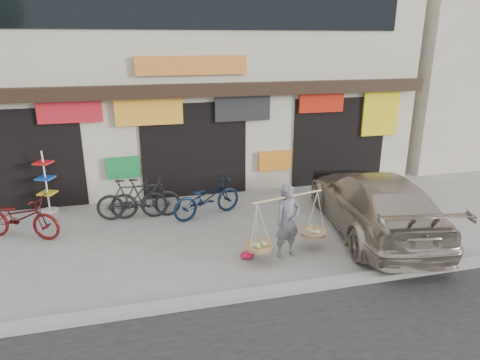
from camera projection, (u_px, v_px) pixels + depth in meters
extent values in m
plane|color=gray|center=(220.00, 248.00, 9.39)|extent=(70.00, 70.00, 0.00)
cube|color=gray|center=(242.00, 296.00, 7.52)|extent=(70.00, 0.25, 0.12)
cube|color=beige|center=(179.00, 67.00, 14.29)|extent=(14.00, 6.00, 7.00)
cube|color=black|center=(190.00, 5.00, 10.97)|extent=(12.00, 0.06, 1.20)
cube|color=black|center=(193.00, 90.00, 11.52)|extent=(14.00, 0.35, 0.35)
cube|color=black|center=(25.00, 158.00, 11.38)|extent=(3.00, 0.60, 2.70)
cube|color=black|center=(193.00, 148.00, 12.42)|extent=(3.00, 0.60, 2.70)
cube|color=black|center=(335.00, 140.00, 13.46)|extent=(3.00, 0.60, 2.70)
cube|color=red|center=(70.00, 111.00, 10.99)|extent=(1.60, 0.08, 0.60)
cube|color=#FBA92C|center=(149.00, 112.00, 11.48)|extent=(1.80, 0.08, 0.70)
cube|color=#262626|center=(243.00, 109.00, 12.08)|extent=(1.60, 0.08, 0.70)
cube|color=red|center=(321.00, 102.00, 12.61)|extent=(1.40, 0.08, 0.60)
cube|color=yellow|center=(380.00, 113.00, 13.20)|extent=(1.20, 0.08, 1.40)
cube|color=#1A853E|center=(123.00, 168.00, 11.76)|extent=(0.90, 0.08, 0.60)
cube|color=orange|center=(275.00, 161.00, 12.81)|extent=(1.00, 0.08, 0.60)
cube|color=orange|center=(192.00, 65.00, 11.39)|extent=(3.00, 0.08, 0.50)
imported|color=slate|center=(288.00, 221.00, 8.80)|extent=(0.65, 0.51, 1.58)
cylinder|color=tan|center=(288.00, 197.00, 8.63)|extent=(1.61, 0.44, 0.04)
cylinder|color=#A47B4E|center=(259.00, 246.00, 8.62)|extent=(0.56, 0.56, 0.07)
ellipsoid|color=#A5BF66|center=(259.00, 244.00, 8.61)|extent=(0.39, 0.39, 0.10)
cylinder|color=#A47B4E|center=(313.00, 233.00, 9.23)|extent=(0.56, 0.56, 0.07)
ellipsoid|color=#A5BF66|center=(313.00, 230.00, 9.21)|extent=(0.39, 0.39, 0.10)
imported|color=#510E0E|center=(20.00, 217.00, 9.71)|extent=(2.03, 1.37, 1.01)
imported|color=black|center=(146.00, 198.00, 10.84)|extent=(1.79, 0.59, 1.06)
imported|color=#0E1E35|center=(207.00, 198.00, 10.94)|extent=(2.02, 1.28, 1.00)
imported|color=black|center=(132.00, 199.00, 10.76)|extent=(1.79, 0.59, 1.06)
imported|color=#A99B88|center=(374.00, 203.00, 10.01)|extent=(2.77, 5.21, 1.44)
cube|color=black|center=(342.00, 179.00, 12.29)|extent=(1.69, 0.37, 0.45)
cube|color=silver|center=(341.00, 181.00, 12.38)|extent=(0.45, 0.09, 0.12)
cylinder|color=silver|center=(50.00, 210.00, 11.39)|extent=(0.45, 0.45, 0.04)
cylinder|color=silver|center=(46.00, 182.00, 11.14)|extent=(0.04, 0.04, 1.65)
cube|color=yellow|center=(48.00, 193.00, 11.24)|extent=(0.52, 0.52, 0.04)
cube|color=#194CB2|center=(45.00, 178.00, 11.11)|extent=(0.52, 0.52, 0.04)
cube|color=red|center=(43.00, 163.00, 10.98)|extent=(0.52, 0.52, 0.04)
ellipsoid|color=#C4123C|center=(247.00, 255.00, 8.93)|extent=(0.31, 0.25, 0.14)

